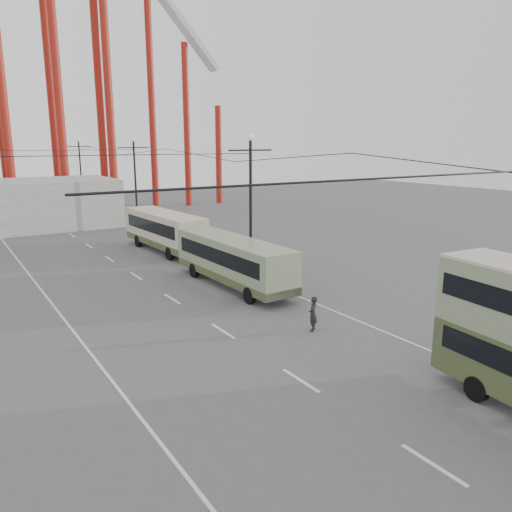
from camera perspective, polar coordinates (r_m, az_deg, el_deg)
ground at (r=17.55m, az=16.31°, el=-17.66°), size 160.00×160.00×0.00m
road_markings at (r=32.49m, az=-11.93°, el=-3.11°), size 12.52×120.00×0.01m
lamp_post_mid at (r=32.89m, az=-0.62°, el=5.68°), size 3.20×0.44×9.32m
lamp_post_far at (r=52.74m, az=-13.60°, el=8.00°), size 3.20×0.44×9.32m
lamp_post_distant at (r=73.81m, az=-19.38°, el=8.91°), size 3.20×0.44×9.32m
roller_coaster at (r=68.64m, az=-26.63°, el=23.44°), size 52.95×5.00×55.48m
fairground_shed at (r=57.26m, az=-26.92°, el=5.14°), size 22.00×10.00×5.00m
single_decker_green at (r=30.91m, az=-2.66°, el=-0.42°), size 2.62×10.65×3.00m
single_decker_cream at (r=41.72m, az=-10.40°, el=2.99°), size 3.05×10.40×3.20m
pedestrian at (r=23.91m, az=6.53°, el=-6.58°), size 0.73×0.72×1.70m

